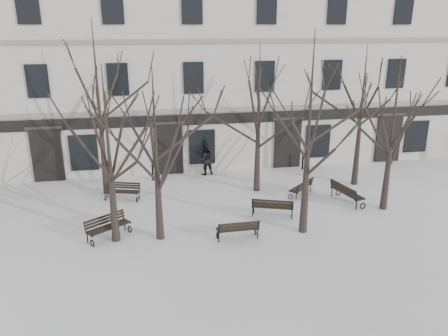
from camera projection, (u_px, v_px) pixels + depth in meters
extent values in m
plane|color=white|center=(266.00, 229.00, 18.24)|extent=(100.00, 100.00, 0.00)
cube|color=silver|center=(215.00, 67.00, 28.66)|extent=(40.00, 10.00, 11.00)
cube|color=gray|center=(229.00, 109.00, 24.56)|extent=(40.00, 0.12, 0.25)
cube|color=gray|center=(230.00, 41.00, 23.40)|extent=(40.00, 0.12, 0.25)
cube|color=black|center=(229.00, 118.00, 24.70)|extent=(40.00, 0.10, 0.60)
cube|color=black|center=(47.00, 155.00, 23.47)|extent=(1.60, 0.22, 2.90)
cube|color=#2D2B28|center=(44.00, 128.00, 22.97)|extent=(1.90, 0.08, 0.18)
cube|color=black|center=(84.00, 153.00, 23.80)|extent=(1.50, 0.14, 2.00)
cube|color=black|center=(169.00, 149.00, 24.60)|extent=(1.60, 0.22, 2.90)
cube|color=#2D2B28|center=(168.00, 123.00, 24.09)|extent=(1.90, 0.08, 0.18)
cube|color=black|center=(202.00, 147.00, 24.92)|extent=(1.50, 0.14, 2.00)
cube|color=black|center=(287.00, 144.00, 25.80)|extent=(1.60, 0.22, 2.90)
cube|color=#2D2B28|center=(289.00, 119.00, 25.30)|extent=(1.90, 0.08, 0.18)
cube|color=black|center=(318.00, 141.00, 26.13)|extent=(1.50, 0.14, 2.00)
cube|color=black|center=(388.00, 139.00, 26.93)|extent=(1.60, 0.22, 2.90)
cube|color=#2D2B28|center=(391.00, 115.00, 26.42)|extent=(1.90, 0.08, 0.18)
cube|color=black|center=(416.00, 136.00, 27.25)|extent=(1.50, 0.14, 2.00)
cube|color=black|center=(38.00, 81.00, 22.25)|extent=(1.10, 0.14, 1.70)
cube|color=black|center=(28.00, 6.00, 21.12)|extent=(1.10, 0.14, 1.70)
cube|color=black|center=(118.00, 79.00, 22.94)|extent=(1.10, 0.14, 1.70)
cube|color=black|center=(112.00, 7.00, 21.81)|extent=(1.10, 0.14, 1.70)
cube|color=black|center=(193.00, 78.00, 23.63)|extent=(1.10, 0.14, 1.70)
cube|color=black|center=(192.00, 7.00, 22.50)|extent=(1.10, 0.14, 1.70)
cube|color=black|center=(265.00, 76.00, 24.32)|extent=(1.10, 0.14, 1.70)
cube|color=black|center=(267.00, 8.00, 23.19)|extent=(1.10, 0.14, 1.70)
cube|color=black|center=(332.00, 75.00, 25.01)|extent=(1.10, 0.14, 1.70)
cube|color=black|center=(337.00, 8.00, 23.88)|extent=(1.10, 0.14, 1.70)
cube|color=black|center=(396.00, 74.00, 25.70)|extent=(1.10, 0.14, 1.70)
cube|color=black|center=(404.00, 9.00, 24.57)|extent=(1.10, 0.14, 1.70)
cone|color=black|center=(114.00, 207.00, 16.88)|extent=(0.34, 0.34, 2.87)
cone|color=black|center=(159.00, 205.00, 17.05)|extent=(0.34, 0.34, 2.83)
cone|color=black|center=(305.00, 193.00, 17.53)|extent=(0.34, 0.34, 3.38)
cone|color=black|center=(386.00, 179.00, 19.84)|extent=(0.34, 0.34, 2.90)
cone|color=black|center=(104.00, 160.00, 21.62)|extent=(0.34, 0.34, 3.55)
cone|color=black|center=(257.00, 162.00, 22.07)|extent=(0.34, 0.34, 3.09)
cone|color=black|center=(357.00, 157.00, 22.95)|extent=(0.34, 0.34, 3.04)
torus|color=black|center=(92.00, 243.00, 16.79)|extent=(0.21, 0.27, 0.29)
cylinder|color=black|center=(87.00, 238.00, 17.00)|extent=(0.05, 0.05, 0.45)
cube|color=black|center=(89.00, 234.00, 16.81)|extent=(0.36, 0.48, 0.05)
torus|color=black|center=(130.00, 229.00, 17.94)|extent=(0.21, 0.27, 0.29)
cylinder|color=black|center=(125.00, 225.00, 18.15)|extent=(0.05, 0.05, 0.45)
cube|color=black|center=(127.00, 221.00, 17.96)|extent=(0.36, 0.48, 0.05)
cube|color=black|center=(112.00, 229.00, 17.24)|extent=(1.53, 1.10, 0.04)
cube|color=black|center=(110.00, 228.00, 17.33)|extent=(1.53, 1.10, 0.04)
cube|color=black|center=(108.00, 227.00, 17.42)|extent=(1.53, 1.10, 0.04)
cube|color=black|center=(106.00, 225.00, 17.52)|extent=(1.53, 1.10, 0.04)
cube|color=black|center=(105.00, 222.00, 17.50)|extent=(1.50, 1.06, 0.09)
cube|color=black|center=(105.00, 219.00, 17.48)|extent=(1.50, 1.06, 0.09)
cube|color=black|center=(104.00, 216.00, 17.46)|extent=(1.50, 1.06, 0.09)
cylinder|color=black|center=(85.00, 228.00, 16.92)|extent=(0.11, 0.14, 0.50)
cylinder|color=black|center=(123.00, 215.00, 18.07)|extent=(0.11, 0.14, 0.50)
torus|color=black|center=(255.00, 232.00, 17.73)|extent=(0.05, 0.27, 0.27)
cylinder|color=black|center=(258.00, 234.00, 17.39)|extent=(0.05, 0.05, 0.42)
cube|color=black|center=(257.00, 227.00, 17.48)|extent=(0.06, 0.51, 0.05)
torus|color=black|center=(217.00, 235.00, 17.42)|extent=(0.05, 0.27, 0.27)
cylinder|color=black|center=(219.00, 238.00, 17.09)|extent=(0.05, 0.05, 0.42)
cube|color=black|center=(218.00, 231.00, 17.18)|extent=(0.06, 0.51, 0.05)
cube|color=black|center=(236.00, 226.00, 17.51)|extent=(1.68, 0.12, 0.03)
cube|color=black|center=(237.00, 228.00, 17.39)|extent=(1.68, 0.12, 0.03)
cube|color=black|center=(238.00, 229.00, 17.27)|extent=(1.68, 0.12, 0.03)
cube|color=black|center=(239.00, 231.00, 17.15)|extent=(1.68, 0.12, 0.03)
cube|color=black|center=(239.00, 228.00, 17.08)|extent=(1.68, 0.07, 0.08)
cube|color=black|center=(239.00, 226.00, 17.02)|extent=(1.68, 0.07, 0.08)
cube|color=black|center=(239.00, 223.00, 16.97)|extent=(1.68, 0.07, 0.08)
cylinder|color=black|center=(258.00, 226.00, 17.20)|extent=(0.04, 0.13, 0.46)
cylinder|color=black|center=(219.00, 229.00, 16.89)|extent=(0.04, 0.13, 0.46)
torus|color=black|center=(292.00, 213.00, 19.48)|extent=(0.15, 0.29, 0.29)
cylinder|color=black|center=(292.00, 214.00, 19.11)|extent=(0.05, 0.05, 0.46)
cube|color=black|center=(292.00, 208.00, 19.21)|extent=(0.24, 0.54, 0.05)
torus|color=black|center=(254.00, 210.00, 19.75)|extent=(0.15, 0.29, 0.29)
cylinder|color=black|center=(253.00, 212.00, 19.38)|extent=(0.05, 0.05, 0.46)
cube|color=black|center=(253.00, 206.00, 19.48)|extent=(0.24, 0.54, 0.05)
cube|color=black|center=(273.00, 204.00, 19.55)|extent=(1.75, 0.71, 0.04)
cube|color=black|center=(273.00, 206.00, 19.41)|extent=(1.75, 0.71, 0.04)
cube|color=black|center=(273.00, 207.00, 19.28)|extent=(1.75, 0.71, 0.04)
cube|color=black|center=(272.00, 208.00, 19.15)|extent=(1.75, 0.71, 0.04)
cube|color=black|center=(272.00, 206.00, 19.07)|extent=(1.73, 0.66, 0.09)
cube|color=black|center=(272.00, 203.00, 19.01)|extent=(1.73, 0.66, 0.09)
cube|color=black|center=(273.00, 201.00, 18.95)|extent=(1.73, 0.66, 0.09)
cylinder|color=black|center=(292.00, 206.00, 18.90)|extent=(0.09, 0.15, 0.50)
cylinder|color=black|center=(253.00, 204.00, 19.17)|extent=(0.09, 0.15, 0.50)
torus|color=black|center=(106.00, 198.00, 21.20)|extent=(0.13, 0.27, 0.27)
cylinder|color=black|center=(108.00, 194.00, 21.50)|extent=(0.05, 0.05, 0.42)
cube|color=black|center=(106.00, 191.00, 21.27)|extent=(0.20, 0.50, 0.05)
torus|color=black|center=(137.00, 199.00, 21.02)|extent=(0.13, 0.27, 0.27)
cylinder|color=black|center=(139.00, 195.00, 21.31)|extent=(0.05, 0.05, 0.42)
cube|color=black|center=(138.00, 193.00, 21.08)|extent=(0.20, 0.50, 0.05)
cube|color=black|center=(121.00, 193.00, 20.98)|extent=(1.63, 0.59, 0.03)
cube|color=black|center=(121.00, 192.00, 21.10)|extent=(1.63, 0.59, 0.03)
cube|color=black|center=(122.00, 191.00, 21.22)|extent=(1.63, 0.59, 0.03)
cube|color=black|center=(123.00, 190.00, 21.35)|extent=(1.63, 0.59, 0.03)
cube|color=black|center=(123.00, 187.00, 21.35)|extent=(1.62, 0.54, 0.08)
cube|color=black|center=(123.00, 185.00, 21.33)|extent=(1.62, 0.54, 0.08)
cube|color=black|center=(123.00, 183.00, 21.31)|extent=(1.62, 0.54, 0.08)
cylinder|color=black|center=(108.00, 186.00, 21.44)|extent=(0.08, 0.14, 0.47)
cylinder|color=black|center=(139.00, 187.00, 21.26)|extent=(0.08, 0.14, 0.47)
torus|color=black|center=(305.00, 188.00, 22.53)|extent=(0.21, 0.23, 0.27)
cylinder|color=black|center=(311.00, 188.00, 22.32)|extent=(0.05, 0.05, 0.41)
cube|color=black|center=(308.00, 183.00, 22.35)|extent=(0.38, 0.40, 0.05)
torus|color=black|center=(290.00, 197.00, 21.35)|extent=(0.21, 0.23, 0.27)
cylinder|color=black|center=(296.00, 197.00, 21.13)|extent=(0.05, 0.05, 0.41)
cube|color=black|center=(293.00, 192.00, 21.16)|extent=(0.38, 0.40, 0.05)
cube|color=black|center=(297.00, 186.00, 21.86)|extent=(1.27, 1.18, 0.03)
cube|color=black|center=(300.00, 187.00, 21.79)|extent=(1.27, 1.18, 0.03)
cube|color=black|center=(302.00, 187.00, 21.72)|extent=(1.27, 1.18, 0.03)
cube|color=black|center=(304.00, 188.00, 21.64)|extent=(1.27, 1.18, 0.03)
cube|color=black|center=(305.00, 186.00, 21.59)|extent=(1.24, 1.14, 0.08)
cube|color=black|center=(306.00, 184.00, 21.54)|extent=(1.24, 1.14, 0.08)
cube|color=black|center=(306.00, 182.00, 21.49)|extent=(1.24, 1.14, 0.08)
cylinder|color=black|center=(312.00, 181.00, 22.15)|extent=(0.12, 0.12, 0.46)
cylinder|color=black|center=(298.00, 190.00, 20.97)|extent=(0.12, 0.12, 0.46)
torus|color=black|center=(363.00, 206.00, 20.22)|extent=(0.32, 0.12, 0.31)
cylinder|color=black|center=(356.00, 205.00, 20.04)|extent=(0.05, 0.05, 0.49)
cube|color=black|center=(360.00, 200.00, 20.04)|extent=(0.59, 0.18, 0.05)
torus|color=black|center=(338.00, 193.00, 21.82)|extent=(0.32, 0.12, 0.31)
cylinder|color=black|center=(332.00, 192.00, 21.65)|extent=(0.05, 0.05, 0.49)
cube|color=black|center=(336.00, 187.00, 21.64)|extent=(0.59, 0.18, 0.05)
cube|color=black|center=(351.00, 192.00, 20.92)|extent=(0.52, 1.92, 0.04)
cube|color=black|center=(349.00, 192.00, 20.87)|extent=(0.52, 1.92, 0.04)
cube|color=black|center=(346.00, 193.00, 20.81)|extent=(0.52, 1.92, 0.04)
cube|color=black|center=(344.00, 193.00, 20.75)|extent=(0.52, 1.92, 0.04)
cube|color=black|center=(343.00, 191.00, 20.69)|extent=(0.47, 1.91, 0.10)
cube|color=black|center=(343.00, 188.00, 20.64)|extent=(0.47, 1.91, 0.10)
cube|color=black|center=(343.00, 186.00, 20.60)|extent=(0.47, 1.91, 0.10)
cylinder|color=black|center=(356.00, 196.00, 19.87)|extent=(0.16, 0.08, 0.54)
cylinder|color=black|center=(331.00, 183.00, 21.47)|extent=(0.16, 0.08, 0.54)
cylinder|color=black|center=(153.00, 173.00, 23.83)|extent=(0.11, 0.11, 0.89)
sphere|color=black|center=(152.00, 165.00, 23.69)|extent=(0.12, 0.12, 0.12)
cylinder|color=black|center=(303.00, 162.00, 25.63)|extent=(0.11, 0.11, 0.95)
sphere|color=black|center=(303.00, 154.00, 25.48)|extent=(0.13, 0.13, 0.13)
imported|color=black|center=(206.00, 174.00, 24.92)|extent=(1.03, 0.89, 1.83)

